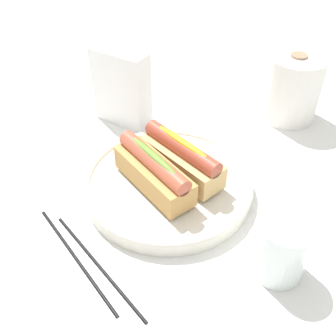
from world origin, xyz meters
TOP-DOWN VIEW (x-y plane):
  - ground_plane at (0.00, 0.00)m, footprint 2.40×2.40m
  - serving_bowl at (0.01, -0.02)m, footprint 0.27×0.27m
  - hotdog_front at (0.01, -0.04)m, footprint 0.16×0.08m
  - hotdog_back at (0.02, 0.01)m, footprint 0.16×0.07m
  - water_glass at (0.22, -0.04)m, footprint 0.07×0.07m
  - paper_towel_roll at (0.06, 0.31)m, footprint 0.11×0.11m
  - napkin_box at (-0.19, 0.09)m, footprint 0.11×0.06m
  - chopstick_near at (0.03, -0.19)m, footprint 0.22×0.05m
  - chopstick_far at (0.00, -0.20)m, footprint 0.22×0.06m

SIDE VIEW (x-z plane):
  - ground_plane at x=0.00m, z-range 0.00..0.00m
  - chopstick_near at x=0.03m, z-range 0.00..0.01m
  - chopstick_far at x=0.00m, z-range 0.00..0.01m
  - serving_bowl at x=0.01m, z-range 0.00..0.03m
  - water_glass at x=0.22m, z-range 0.00..0.09m
  - hotdog_front at x=0.01m, z-range 0.03..0.09m
  - hotdog_back at x=0.02m, z-range 0.03..0.09m
  - paper_towel_roll at x=0.06m, z-range 0.00..0.13m
  - napkin_box at x=-0.19m, z-range 0.00..0.15m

